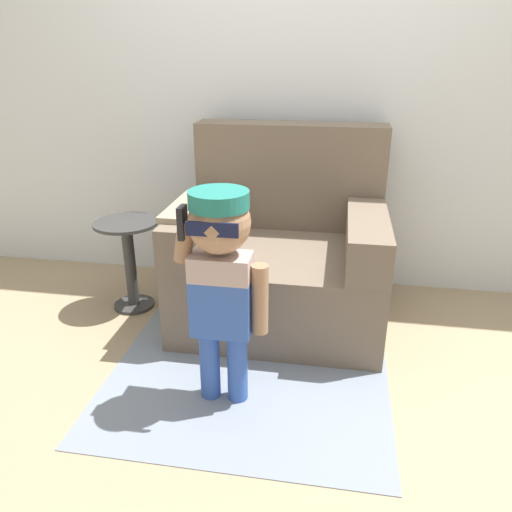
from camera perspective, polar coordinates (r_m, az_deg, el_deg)
The scene contains 6 objects.
ground_plane at distance 2.83m, azimuth 2.66°, elevation -7.92°, with size 10.00×10.00×0.00m, color #998466.
wall_back at distance 3.11m, azimuth 4.77°, elevation 20.05°, with size 10.00×0.05×2.60m.
armchair at distance 2.83m, azimuth 3.04°, elevation 0.32°, with size 1.12×0.95×1.04m.
person_child at distance 1.99m, azimuth -4.00°, elevation -1.33°, with size 0.39×0.29×0.95m.
side_table at distance 2.98m, azimuth -14.28°, elevation -0.08°, with size 0.36×0.36×0.54m.
rug at distance 2.51m, azimuth -0.46°, elevation -12.15°, with size 1.30×1.39×0.01m.
Camera 1 is at (0.28, -2.42, 1.44)m, focal length 35.00 mm.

